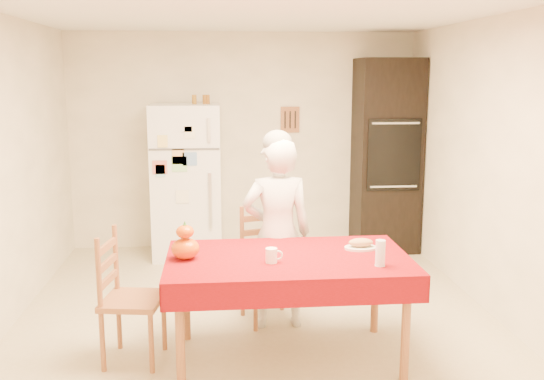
{
  "coord_description": "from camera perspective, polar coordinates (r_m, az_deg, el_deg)",
  "views": [
    {
      "loc": [
        -0.32,
        -4.83,
        2.01
      ],
      "look_at": [
        0.15,
        0.2,
        1.05
      ],
      "focal_mm": 40.0,
      "sensor_mm": 36.0,
      "label": 1
    }
  ],
  "objects": [
    {
      "name": "coffee_mug",
      "position": [
        4.12,
        -0.06,
        -6.18
      ],
      "size": [
        0.08,
        0.08,
        0.1
      ],
      "primitive_type": "cylinder",
      "color": "white",
      "rests_on": "dining_table"
    },
    {
      "name": "bread_plate",
      "position": [
        4.49,
        8.35,
        -5.41
      ],
      "size": [
        0.24,
        0.24,
        0.02
      ],
      "primitive_type": "cylinder",
      "color": "silver",
      "rests_on": "dining_table"
    },
    {
      "name": "bread_loaf",
      "position": [
        4.48,
        8.36,
        -4.91
      ],
      "size": [
        0.18,
        0.1,
        0.06
      ],
      "primitive_type": "ellipsoid",
      "color": "#A97A53",
      "rests_on": "bread_plate"
    },
    {
      "name": "wine_glass",
      "position": [
        4.1,
        10.16,
        -5.86
      ],
      "size": [
        0.07,
        0.07,
        0.18
      ],
      "primitive_type": "cylinder",
      "color": "white",
      "rests_on": "dining_table"
    },
    {
      "name": "floor",
      "position": [
        5.24,
        -1.46,
        -11.82
      ],
      "size": [
        4.5,
        4.5,
        0.0
      ],
      "primitive_type": "plane",
      "color": "tan",
      "rests_on": "ground"
    },
    {
      "name": "chair_far",
      "position": [
        5.06,
        -0.5,
        -6.54
      ],
      "size": [
        0.51,
        0.5,
        0.95
      ],
      "rotation": [
        0.0,
        0.0,
        0.26
      ],
      "color": "brown",
      "rests_on": "floor"
    },
    {
      "name": "room_shell",
      "position": [
        4.86,
        -1.55,
        6.15
      ],
      "size": [
        4.02,
        4.52,
        2.51
      ],
      "color": "white",
      "rests_on": "ground"
    },
    {
      "name": "spice_jar_left",
      "position": [
        6.77,
        -7.33,
        8.46
      ],
      "size": [
        0.05,
        0.05,
        0.1
      ],
      "primitive_type": "cylinder",
      "color": "#96651B",
      "rests_on": "refrigerator"
    },
    {
      "name": "refrigerator",
      "position": [
        6.82,
        -8.02,
        0.84
      ],
      "size": [
        0.75,
        0.74,
        1.7
      ],
      "color": "white",
      "rests_on": "floor"
    },
    {
      "name": "chair_left",
      "position": [
        4.44,
        -13.78,
        -9.35
      ],
      "size": [
        0.46,
        0.48,
        0.95
      ],
      "rotation": [
        0.0,
        0.0,
        1.41
      ],
      "color": "brown",
      "rests_on": "floor"
    },
    {
      "name": "seated_woman",
      "position": [
        4.83,
        0.49,
        -4.14
      ],
      "size": [
        0.58,
        0.4,
        1.54
      ],
      "primitive_type": "imported",
      "rotation": [
        0.0,
        0.0,
        3.2
      ],
      "color": "silver",
      "rests_on": "floor"
    },
    {
      "name": "oven_cabinet",
      "position": [
        7.09,
        10.7,
        3.19
      ],
      "size": [
        0.7,
        0.62,
        2.2
      ],
      "color": "black",
      "rests_on": "floor"
    },
    {
      "name": "spice_jar_mid",
      "position": [
        6.77,
        -6.34,
        8.48
      ],
      "size": [
        0.05,
        0.05,
        0.1
      ],
      "primitive_type": "cylinder",
      "color": "brown",
      "rests_on": "refrigerator"
    },
    {
      "name": "spice_jar_right",
      "position": [
        6.77,
        -6.09,
        8.48
      ],
      "size": [
        0.05,
        0.05,
        0.1
      ],
      "primitive_type": "cylinder",
      "color": "brown",
      "rests_on": "refrigerator"
    },
    {
      "name": "dining_table",
      "position": [
        4.29,
        1.52,
        -7.16
      ],
      "size": [
        1.7,
        1.0,
        0.76
      ],
      "color": "brown",
      "rests_on": "floor"
    },
    {
      "name": "pumpkin_upper",
      "position": [
        4.21,
        -8.2,
        -3.91
      ],
      "size": [
        0.12,
        0.12,
        0.09
      ],
      "primitive_type": "ellipsoid",
      "color": "#E94C05",
      "rests_on": "pumpkin_lower"
    },
    {
      "name": "pumpkin_lower",
      "position": [
        4.24,
        -8.15,
        -5.47
      ],
      "size": [
        0.2,
        0.2,
        0.15
      ],
      "primitive_type": "ellipsoid",
      "color": "#E64305",
      "rests_on": "dining_table"
    }
  ]
}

